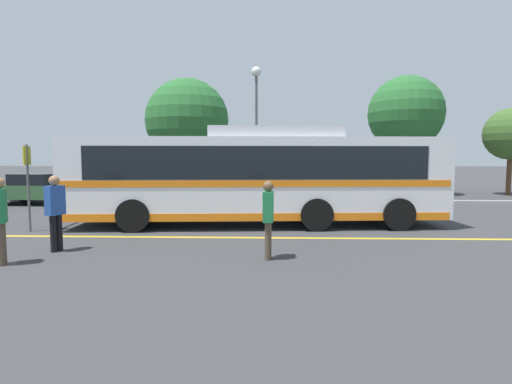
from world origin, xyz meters
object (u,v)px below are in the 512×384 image
(parked_car_1, at_px, (176,190))
(bus_stop_sign, at_px, (28,177))
(transit_bus, at_px, (256,176))
(pedestrian_1, at_px, (55,208))
(tree_0, at_px, (187,121))
(tree_1, at_px, (511,134))
(pedestrian_2, at_px, (268,215))
(tree_2, at_px, (406,113))
(street_lamp, at_px, (256,105))
(parked_car_0, at_px, (38,189))
(pedestrian_0, at_px, (0,215))

(parked_car_1, bearing_deg, bus_stop_sign, 156.41)
(transit_bus, xyz_separation_m, pedestrian_1, (-4.61, -3.99, -0.61))
(tree_0, distance_m, tree_1, 19.32)
(parked_car_1, distance_m, pedestrian_2, 10.80)
(parked_car_1, distance_m, tree_1, 20.02)
(pedestrian_2, relative_size, tree_2, 0.24)
(bus_stop_sign, distance_m, tree_0, 12.20)
(street_lamp, bearing_deg, bus_stop_sign, -126.17)
(parked_car_1, bearing_deg, pedestrian_1, 175.23)
(transit_bus, bearing_deg, parked_car_0, 58.17)
(transit_bus, bearing_deg, street_lamp, -2.05)
(pedestrian_0, relative_size, tree_1, 0.35)
(transit_bus, distance_m, pedestrian_0, 7.31)
(bus_stop_sign, xyz_separation_m, street_lamp, (6.54, 8.95, 3.29))
(pedestrian_1, xyz_separation_m, bus_stop_sign, (-2.20, 2.53, 0.61))
(parked_car_0, relative_size, street_lamp, 0.65)
(pedestrian_1, relative_size, tree_1, 0.34)
(parked_car_0, distance_m, pedestrian_0, 12.29)
(transit_bus, relative_size, tree_0, 1.82)
(transit_bus, height_order, street_lamp, street_lamp)
(pedestrian_0, relative_size, tree_0, 0.27)
(pedestrian_1, bearing_deg, pedestrian_2, -75.56)
(parked_car_1, height_order, pedestrian_1, pedestrian_1)
(pedestrian_1, xyz_separation_m, street_lamp, (4.34, 11.48, 3.90))
(parked_car_0, xyz_separation_m, pedestrian_2, (11.19, -10.23, 0.23))
(parked_car_0, bearing_deg, pedestrian_0, 29.87)
(transit_bus, xyz_separation_m, pedestrian_0, (-5.09, -5.22, -0.60))
(parked_car_1, height_order, tree_1, tree_1)
(parked_car_0, relative_size, parked_car_1, 1.00)
(bus_stop_sign, bearing_deg, pedestrian_0, -159.49)
(parked_car_1, height_order, bus_stop_sign, bus_stop_sign)
(parked_car_0, distance_m, street_lamp, 11.46)
(pedestrian_1, bearing_deg, bus_stop_sign, 61.89)
(pedestrian_2, xyz_separation_m, street_lamp, (-0.68, 12.05, 3.96))
(parked_car_0, relative_size, tree_2, 0.62)
(tree_1, bearing_deg, parked_car_0, -167.27)
(parked_car_0, relative_size, pedestrian_0, 2.45)
(pedestrian_0, relative_size, pedestrian_2, 1.06)
(pedestrian_2, xyz_separation_m, tree_2, (8.26, 16.24, 3.97))
(pedestrian_0, distance_m, tree_2, 22.14)
(pedestrian_0, xyz_separation_m, tree_1, (19.97, 16.68, 2.63))
(tree_0, height_order, tree_1, tree_0)
(transit_bus, relative_size, street_lamp, 1.81)
(pedestrian_2, distance_m, tree_0, 15.87)
(pedestrian_0, bearing_deg, street_lamp, 131.89)
(street_lamp, height_order, tree_1, street_lamp)
(street_lamp, bearing_deg, pedestrian_0, -110.78)
(street_lamp, height_order, tree_2, tree_2)
(tree_2, bearing_deg, tree_1, -1.98)
(parked_car_0, relative_size, pedestrian_1, 2.47)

